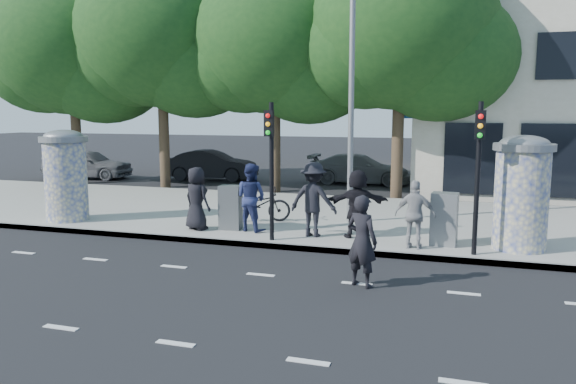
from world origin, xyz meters
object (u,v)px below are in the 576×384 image
(ad_column_left, at_px, (66,173))
(bicycle, at_px, (258,205))
(traffic_pole_far, at_px, (478,162))
(street_lamp, at_px, (351,58))
(ad_column_right, at_px, (522,190))
(car_left, at_px, (87,164))
(car_right, at_px, (360,169))
(ped_a, at_px, (197,198))
(man_road, at_px, (362,241))
(cabinet_left, at_px, (230,207))
(ped_f, at_px, (357,204))
(ped_d, at_px, (313,199))
(cabinet_right, at_px, (444,219))
(traffic_pole_near, at_px, (271,157))
(car_mid, at_px, (211,165))
(ped_c, at_px, (251,197))
(ped_e, at_px, (415,215))

(ad_column_left, distance_m, bicycle, 5.70)
(ad_column_left, distance_m, traffic_pole_far, 11.44)
(street_lamp, bearing_deg, ad_column_right, -23.73)
(bicycle, xyz_separation_m, car_left, (-12.06, 8.32, 0.09))
(car_right, bearing_deg, ped_a, 167.98)
(man_road, bearing_deg, street_lamp, -52.16)
(ad_column_right, relative_size, cabinet_left, 2.21)
(ped_f, height_order, car_left, ped_f)
(ped_d, bearing_deg, car_left, -27.94)
(ped_f, relative_size, man_road, 0.98)
(ad_column_left, relative_size, ped_a, 1.56)
(ped_f, relative_size, cabinet_right, 1.37)
(traffic_pole_near, distance_m, bicycle, 2.89)
(cabinet_left, relative_size, car_mid, 0.27)
(traffic_pole_near, relative_size, ped_a, 2.00)
(ad_column_left, xyz_separation_m, car_right, (6.55, 11.89, -0.87))
(traffic_pole_far, relative_size, ped_c, 1.87)
(man_road, height_order, cabinet_right, man_road)
(street_lamp, distance_m, ped_c, 4.78)
(ad_column_left, distance_m, street_lamp, 8.90)
(ped_c, xyz_separation_m, car_right, (0.84, 11.69, -0.39))
(traffic_pole_far, bearing_deg, man_road, -129.87)
(cabinet_right, bearing_deg, car_right, 115.07)
(ad_column_right, xyz_separation_m, car_right, (-5.85, 11.69, -0.87))
(ped_c, relative_size, ped_d, 0.95)
(cabinet_left, bearing_deg, street_lamp, 27.87)
(ped_c, relative_size, cabinet_left, 1.52)
(cabinet_right, bearing_deg, ped_f, -179.93)
(ped_a, relative_size, car_mid, 0.39)
(street_lamp, xyz_separation_m, bicycle, (-2.55, -0.71, -4.15))
(ped_c, distance_m, bicycle, 1.31)
(ad_column_right, bearing_deg, man_road, -132.18)
(ped_a, distance_m, ped_e, 5.82)
(car_mid, bearing_deg, ped_c, -157.35)
(man_road, xyz_separation_m, bicycle, (-3.85, 4.64, -0.24))
(car_mid, bearing_deg, car_right, -89.95)
(ad_column_right, relative_size, bicycle, 1.40)
(ped_d, bearing_deg, ad_column_right, -172.04)
(bicycle, bearing_deg, cabinet_right, -124.93)
(cabinet_left, relative_size, car_left, 0.28)
(ped_d, xyz_separation_m, ped_e, (2.60, -0.55, -0.15))
(street_lamp, bearing_deg, cabinet_right, -37.42)
(bicycle, bearing_deg, ad_column_left, 84.21)
(street_lamp, relative_size, bicycle, 4.22)
(ad_column_left, height_order, car_mid, ad_column_left)
(ped_c, bearing_deg, ped_e, -172.01)
(ped_e, distance_m, cabinet_left, 5.01)
(traffic_pole_far, height_order, cabinet_left, traffic_pole_far)
(man_road, bearing_deg, cabinet_right, -89.07)
(ped_d, xyz_separation_m, bicycle, (-2.02, 1.35, -0.46))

